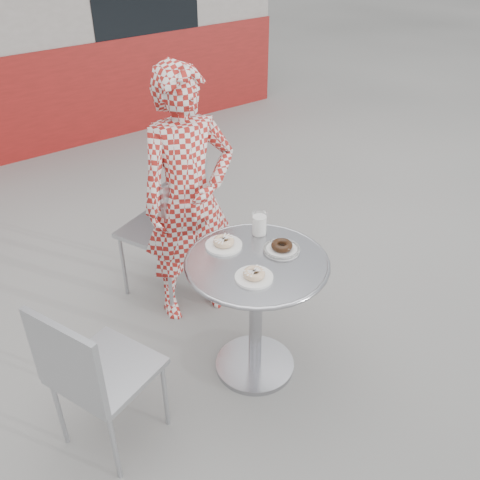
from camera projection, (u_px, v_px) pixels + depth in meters
ground at (259, 369)px, 3.00m from camera, size 60.00×60.00×0.00m
bistro_table at (256, 289)px, 2.71m from camera, size 0.72×0.72×0.73m
chair_far at (165, 254)px, 3.46m from camera, size 0.57×0.57×0.91m
chair_left at (110, 398)px, 2.49m from camera, size 0.53×0.52×0.85m
seated_person at (189, 199)px, 3.04m from camera, size 0.62×0.46×1.55m
plate_far at (224, 243)px, 2.71m from camera, size 0.19×0.19×0.05m
plate_near at (254, 275)px, 2.49m from camera, size 0.18×0.18×0.05m
plate_checker at (282, 248)px, 2.68m from camera, size 0.19×0.19×0.05m
milk_cup at (259, 224)px, 2.79m from camera, size 0.08×0.08×0.13m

